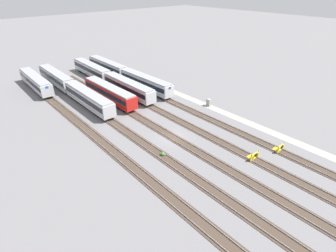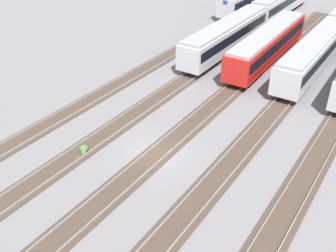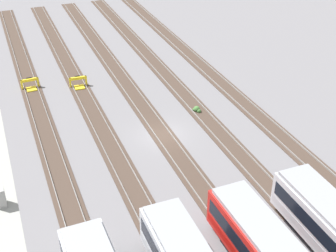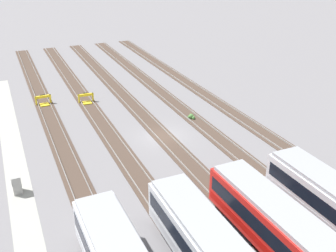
# 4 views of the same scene
# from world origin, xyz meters

# --- Properties ---
(ground_plane) EXTENTS (400.00, 400.00, 0.00)m
(ground_plane) POSITION_xyz_m (0.00, 0.00, 0.00)
(ground_plane) COLOR slate
(rail_track_nearest) EXTENTS (90.00, 2.23, 0.21)m
(rail_track_nearest) POSITION_xyz_m (0.00, -10.29, 0.04)
(rail_track_nearest) COLOR #47382D
(rail_track_nearest) RESTS_ON ground
(rail_track_near_inner) EXTENTS (90.00, 2.23, 0.21)m
(rail_track_near_inner) POSITION_xyz_m (0.00, -5.14, 0.04)
(rail_track_near_inner) COLOR #47382D
(rail_track_near_inner) RESTS_ON ground
(rail_track_middle) EXTENTS (90.00, 2.24, 0.21)m
(rail_track_middle) POSITION_xyz_m (0.00, 0.00, 0.04)
(rail_track_middle) COLOR #47382D
(rail_track_middle) RESTS_ON ground
(rail_track_far_inner) EXTENTS (90.00, 2.23, 0.21)m
(rail_track_far_inner) POSITION_xyz_m (0.00, 5.14, 0.04)
(rail_track_far_inner) COLOR #47382D
(rail_track_far_inner) RESTS_ON ground
(rail_track_farthest) EXTENTS (90.00, 2.23, 0.21)m
(rail_track_farthest) POSITION_xyz_m (0.00, 10.29, 0.04)
(rail_track_farthest) COLOR #47382D
(rail_track_farthest) RESTS_ON ground
(subway_car_front_row_leftmost) EXTENTS (18.04, 3.13, 3.70)m
(subway_car_front_row_leftmost) POSITION_xyz_m (21.65, 0.00, 2.04)
(subway_car_front_row_leftmost) COLOR red
(subway_car_front_row_leftmost) RESTS_ON ground
(subway_car_front_row_right_inner) EXTENTS (18.01, 2.89, 3.70)m
(subway_car_front_row_right_inner) POSITION_xyz_m (21.65, 5.16, 2.04)
(subway_car_front_row_right_inner) COLOR silver
(subway_car_front_row_right_inner) RESTS_ON ground
(subway_car_front_row_rightmost) EXTENTS (18.02, 2.99, 3.70)m
(subway_car_front_row_rightmost) POSITION_xyz_m (40.32, 5.15, 2.04)
(subway_car_front_row_rightmost) COLOR silver
(subway_car_front_row_rightmost) RESTS_ON ground
(subway_car_back_row_centre) EXTENTS (18.01, 2.88, 3.70)m
(subway_car_back_row_centre) POSITION_xyz_m (21.65, -5.14, 2.04)
(subway_car_back_row_centre) COLOR silver
(subway_car_back_row_centre) RESTS_ON ground
(weed_clump) EXTENTS (0.92, 0.70, 0.64)m
(weed_clump) POSITION_xyz_m (-2.94, 4.91, 0.24)
(weed_clump) COLOR #4C7F3D
(weed_clump) RESTS_ON ground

